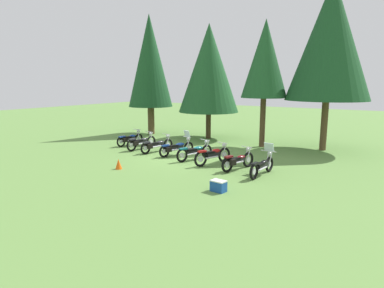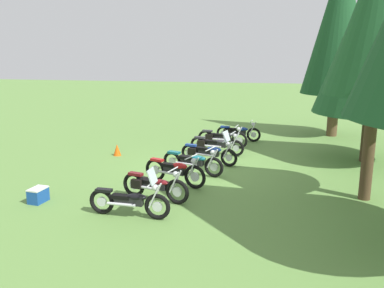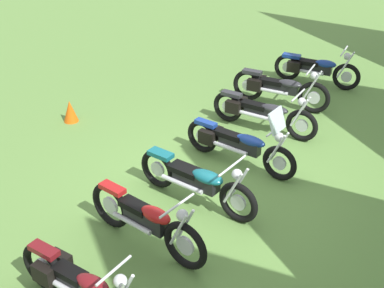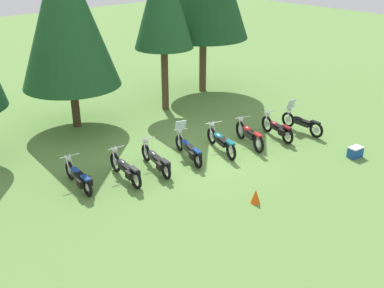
{
  "view_description": "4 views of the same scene",
  "coord_description": "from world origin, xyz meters",
  "px_view_note": "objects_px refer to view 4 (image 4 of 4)",
  "views": [
    {
      "loc": [
        9.99,
        -14.54,
        4.01
      ],
      "look_at": [
        0.36,
        0.24,
        0.76
      ],
      "focal_mm": 31.36,
      "sensor_mm": 36.0,
      "label": 1
    },
    {
      "loc": [
        14.62,
        2.46,
        4.33
      ],
      "look_at": [
        -0.66,
        -0.35,
        0.76
      ],
      "focal_mm": 38.85,
      "sensor_mm": 36.0,
      "label": 2
    },
    {
      "loc": [
        8.01,
        2.36,
        5.5
      ],
      "look_at": [
        0.06,
        -0.38,
        0.72
      ],
      "focal_mm": 51.62,
      "sensor_mm": 36.0,
      "label": 3
    },
    {
      "loc": [
        -11.53,
        -11.95,
        7.91
      ],
      "look_at": [
        -0.72,
        0.03,
        0.73
      ],
      "focal_mm": 43.69,
      "sensor_mm": 36.0,
      "label": 4
    }
  ],
  "objects_px": {
    "picnic_cooler": "(355,152)",
    "traffic_cone": "(256,196)",
    "motorcycle_7": "(301,122)",
    "motorcycle_6": "(278,128)",
    "motorcycle_1": "(126,169)",
    "pine_tree_1": "(65,14)",
    "motorcycle_0": "(79,177)",
    "motorcycle_5": "(249,135)",
    "motorcycle_3": "(189,149)",
    "motorcycle_4": "(221,141)",
    "motorcycle_2": "(156,160)"
  },
  "relations": [
    {
      "from": "motorcycle_2",
      "to": "pine_tree_1",
      "type": "height_order",
      "value": "pine_tree_1"
    },
    {
      "from": "motorcycle_3",
      "to": "motorcycle_4",
      "type": "height_order",
      "value": "motorcycle_3"
    },
    {
      "from": "motorcycle_1",
      "to": "picnic_cooler",
      "type": "xyz_separation_m",
      "value": [
        7.74,
        -4.43,
        -0.23
      ]
    },
    {
      "from": "motorcycle_1",
      "to": "pine_tree_1",
      "type": "height_order",
      "value": "pine_tree_1"
    },
    {
      "from": "motorcycle_5",
      "to": "motorcycle_6",
      "type": "height_order",
      "value": "motorcycle_5"
    },
    {
      "from": "motorcycle_2",
      "to": "motorcycle_5",
      "type": "xyz_separation_m",
      "value": [
        4.23,
        -0.79,
        0.05
      ]
    },
    {
      "from": "motorcycle_0",
      "to": "motorcycle_7",
      "type": "xyz_separation_m",
      "value": [
        9.81,
        -2.07,
        0.02
      ]
    },
    {
      "from": "pine_tree_1",
      "to": "picnic_cooler",
      "type": "xyz_separation_m",
      "value": [
        6.43,
        -10.23,
        -4.76
      ]
    },
    {
      "from": "motorcycle_6",
      "to": "picnic_cooler",
      "type": "height_order",
      "value": "motorcycle_6"
    },
    {
      "from": "motorcycle_0",
      "to": "motorcycle_2",
      "type": "height_order",
      "value": "motorcycle_2"
    },
    {
      "from": "motorcycle_7",
      "to": "pine_tree_1",
      "type": "distance_m",
      "value": 11.04
    },
    {
      "from": "motorcycle_2",
      "to": "motorcycle_0",
      "type": "bearing_deg",
      "value": 87.84
    },
    {
      "from": "pine_tree_1",
      "to": "motorcycle_6",
      "type": "bearing_deg",
      "value": -51.02
    },
    {
      "from": "motorcycle_0",
      "to": "traffic_cone",
      "type": "xyz_separation_m",
      "value": [
        3.74,
        -4.69,
        -0.19
      ]
    },
    {
      "from": "motorcycle_0",
      "to": "traffic_cone",
      "type": "bearing_deg",
      "value": -135.14
    },
    {
      "from": "pine_tree_1",
      "to": "picnic_cooler",
      "type": "bearing_deg",
      "value": -57.86
    },
    {
      "from": "motorcycle_6",
      "to": "pine_tree_1",
      "type": "relative_size",
      "value": 0.27
    },
    {
      "from": "motorcycle_6",
      "to": "motorcycle_7",
      "type": "distance_m",
      "value": 1.35
    },
    {
      "from": "motorcycle_1",
      "to": "motorcycle_4",
      "type": "bearing_deg",
      "value": -89.99
    },
    {
      "from": "motorcycle_7",
      "to": "traffic_cone",
      "type": "height_order",
      "value": "motorcycle_7"
    },
    {
      "from": "motorcycle_3",
      "to": "picnic_cooler",
      "type": "bearing_deg",
      "value": -113.17
    },
    {
      "from": "motorcycle_3",
      "to": "pine_tree_1",
      "type": "xyz_separation_m",
      "value": [
        -1.46,
        6.01,
        4.52
      ]
    },
    {
      "from": "motorcycle_0",
      "to": "motorcycle_5",
      "type": "distance_m",
      "value": 7.17
    },
    {
      "from": "motorcycle_0",
      "to": "pine_tree_1",
      "type": "xyz_separation_m",
      "value": [
        2.83,
        5.2,
        4.54
      ]
    },
    {
      "from": "motorcycle_3",
      "to": "motorcycle_7",
      "type": "xyz_separation_m",
      "value": [
        5.52,
        -1.26,
        -0.0
      ]
    },
    {
      "from": "traffic_cone",
      "to": "motorcycle_0",
      "type": "bearing_deg",
      "value": 128.53
    },
    {
      "from": "picnic_cooler",
      "to": "motorcycle_4",
      "type": "bearing_deg",
      "value": 132.18
    },
    {
      "from": "pine_tree_1",
      "to": "motorcycle_4",
      "type": "bearing_deg",
      "value": -65.41
    },
    {
      "from": "motorcycle_6",
      "to": "traffic_cone",
      "type": "xyz_separation_m",
      "value": [
        -4.75,
        -2.89,
        -0.2
      ]
    },
    {
      "from": "motorcycle_1",
      "to": "motorcycle_5",
      "type": "height_order",
      "value": "motorcycle_5"
    },
    {
      "from": "motorcycle_0",
      "to": "motorcycle_1",
      "type": "bearing_deg",
      "value": -105.49
    },
    {
      "from": "motorcycle_5",
      "to": "motorcycle_4",
      "type": "bearing_deg",
      "value": 94.66
    },
    {
      "from": "picnic_cooler",
      "to": "traffic_cone",
      "type": "bearing_deg",
      "value": 176.44
    },
    {
      "from": "motorcycle_6",
      "to": "pine_tree_1",
      "type": "distance_m",
      "value": 10.07
    },
    {
      "from": "motorcycle_1",
      "to": "motorcycle_4",
      "type": "xyz_separation_m",
      "value": [
        4.22,
        -0.53,
        0.0
      ]
    },
    {
      "from": "motorcycle_2",
      "to": "motorcycle_6",
      "type": "relative_size",
      "value": 1.08
    },
    {
      "from": "motorcycle_0",
      "to": "motorcycle_3",
      "type": "relative_size",
      "value": 0.93
    },
    {
      "from": "pine_tree_1",
      "to": "picnic_cooler",
      "type": "height_order",
      "value": "pine_tree_1"
    },
    {
      "from": "motorcycle_0",
      "to": "motorcycle_5",
      "type": "bearing_deg",
      "value": -95.7
    },
    {
      "from": "motorcycle_2",
      "to": "motorcycle_4",
      "type": "relative_size",
      "value": 1.01
    },
    {
      "from": "motorcycle_1",
      "to": "pine_tree_1",
      "type": "relative_size",
      "value": 0.28
    },
    {
      "from": "motorcycle_6",
      "to": "picnic_cooler",
      "type": "distance_m",
      "value": 3.33
    },
    {
      "from": "motorcycle_4",
      "to": "traffic_cone",
      "type": "distance_m",
      "value": 4.08
    },
    {
      "from": "motorcycle_5",
      "to": "motorcycle_3",
      "type": "bearing_deg",
      "value": 96.01
    },
    {
      "from": "motorcycle_1",
      "to": "motorcycle_3",
      "type": "height_order",
      "value": "motorcycle_3"
    },
    {
      "from": "picnic_cooler",
      "to": "motorcycle_7",
      "type": "bearing_deg",
      "value": 79.48
    },
    {
      "from": "motorcycle_1",
      "to": "motorcycle_7",
      "type": "relative_size",
      "value": 1.01
    },
    {
      "from": "motorcycle_3",
      "to": "motorcycle_5",
      "type": "relative_size",
      "value": 1.05
    },
    {
      "from": "picnic_cooler",
      "to": "traffic_cone",
      "type": "height_order",
      "value": "traffic_cone"
    },
    {
      "from": "pine_tree_1",
      "to": "motorcycle_5",
      "type": "bearing_deg",
      "value": -57.96
    }
  ]
}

